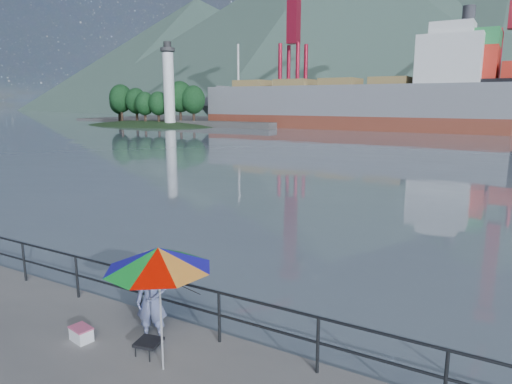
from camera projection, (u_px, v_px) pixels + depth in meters
harbor_water at (490, 118)px, 118.99m from camera, size 500.00×280.00×0.00m
guardrail at (107, 285)px, 10.08m from camera, size 22.00×0.06×1.03m
lighthouse_islet at (150, 123)px, 88.30m from camera, size 48.00×26.40×19.20m
fisherman at (152, 301)px, 8.57m from camera, size 0.71×0.61×1.64m
beach_umbrella at (158, 258)px, 7.42m from camera, size 2.16×2.16×2.18m
folding_stool at (149, 347)px, 8.22m from camera, size 0.50×0.50×0.28m
cooler_bag at (81, 335)px, 8.72m from camera, size 0.47×0.36×0.25m
fishing_rod at (175, 323)px, 9.43m from camera, size 0.19×1.54×1.09m
bulk_carrier at (356, 103)px, 76.74m from camera, size 50.95×8.82×14.50m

